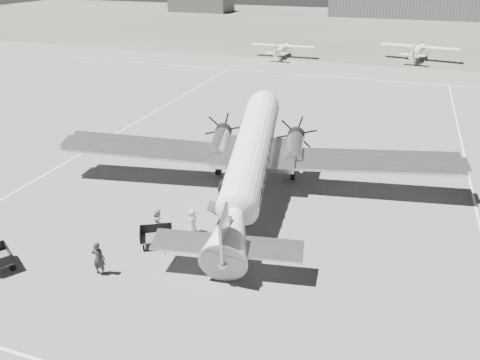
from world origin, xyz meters
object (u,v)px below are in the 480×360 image
object	(u,v)px
shed_secondary	(201,4)
light_plane_left	(282,51)
passenger	(192,221)
baggage_cart_near	(157,237)
ramp_agent	(159,222)
light_plane_right	(418,52)
dc3_airliner	(250,161)
ground_crew	(99,258)
hangar_main	(409,4)

from	to	relation	value
shed_secondary	light_plane_left	distance (m)	76.36
passenger	baggage_cart_near	bearing A→B (deg)	133.84
baggage_cart_near	ramp_agent	bearing A→B (deg)	80.68
light_plane_left	light_plane_right	xyz separation A→B (m)	(20.91, 4.67, 0.16)
shed_secondary	ramp_agent	xyz separation A→B (m)	(49.16, -118.90, -1.14)
dc3_airliner	light_plane_right	distance (m)	54.61
shed_secondary	passenger	size ratio (longest dim) A/B	11.93
light_plane_left	baggage_cart_near	xyz separation A→B (m)	(7.49, -56.22, -0.55)
shed_secondary	ground_crew	distance (m)	132.30
hangar_main	ground_crew	size ratio (longest dim) A/B	22.23
ramp_agent	baggage_cart_near	bearing A→B (deg)	-172.93
hangar_main	light_plane_left	size ratio (longest dim) A/B	4.01
shed_secondary	passenger	distance (m)	128.55
hangar_main	baggage_cart_near	xyz separation A→B (m)	(-10.46, -124.95, -2.76)
light_plane_right	baggage_cart_near	world-z (taller)	light_plane_right
shed_secondary	dc3_airliner	distance (m)	124.37
light_plane_left	passenger	xyz separation A→B (m)	(8.83, -54.31, -0.33)
dc3_airliner	passenger	distance (m)	5.97
hangar_main	shed_secondary	world-z (taller)	hangar_main
ramp_agent	passenger	xyz separation A→B (m)	(1.72, 0.86, -0.10)
light_plane_left	light_plane_right	world-z (taller)	light_plane_right
hangar_main	shed_secondary	bearing A→B (deg)	-175.24
light_plane_right	ramp_agent	world-z (taller)	light_plane_right
shed_secondary	light_plane_right	bearing A→B (deg)	-43.17
ground_crew	ramp_agent	world-z (taller)	ground_crew
baggage_cart_near	dc3_airliner	bearing A→B (deg)	37.42
baggage_cart_near	ramp_agent	xyz separation A→B (m)	(-0.38, 1.05, 0.31)
light_plane_left	ground_crew	bearing A→B (deg)	-85.48
light_plane_right	ground_crew	distance (m)	65.90
dc3_airliner	ground_crew	world-z (taller)	dc3_airliner
hangar_main	passenger	world-z (taller)	hangar_main
dc3_airliner	light_plane_right	size ratio (longest dim) A/B	2.34
shed_secondary	hangar_main	bearing A→B (deg)	4.76
shed_secondary	ramp_agent	size ratio (longest dim) A/B	10.52
baggage_cart_near	ground_crew	world-z (taller)	ground_crew
hangar_main	passenger	bearing A→B (deg)	-94.24
light_plane_left	ramp_agent	size ratio (longest dim) A/B	6.12
hangar_main	dc3_airliner	distance (m)	117.91
light_plane_right	ground_crew	bearing A→B (deg)	-93.33
light_plane_left	baggage_cart_near	size ratio (longest dim) A/B	5.46
hangar_main	light_plane_left	world-z (taller)	hangar_main
light_plane_right	light_plane_left	bearing A→B (deg)	-157.69
ground_crew	passenger	bearing A→B (deg)	-124.46
baggage_cart_near	ground_crew	size ratio (longest dim) A/B	1.01
hangar_main	ground_crew	distance (m)	128.83
ramp_agent	dc3_airliner	bearing A→B (deg)	-42.33
shed_secondary	baggage_cart_near	distance (m)	129.78
light_plane_left	light_plane_right	size ratio (longest dim) A/B	0.87
hangar_main	baggage_cart_near	distance (m)	125.42
light_plane_right	ground_crew	world-z (taller)	light_plane_right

